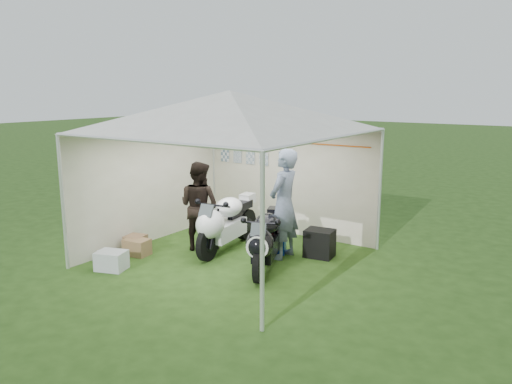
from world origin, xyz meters
TOP-DOWN VIEW (x-y plane):
  - ground at (0.00, 0.00)m, footprint 80.00×80.00m
  - canopy_tent at (-0.00, 0.03)m, footprint 5.66×5.66m
  - motorcycle_white at (-0.35, 0.28)m, footprint 0.64×2.10m
  - motorcycle_black at (0.83, -0.14)m, footprint 1.00×1.87m
  - paddock_stand at (0.49, 0.69)m, footprint 0.50×0.41m
  - person_dark_jacket at (-0.82, 0.10)m, footprint 0.86×0.69m
  - person_blue_jacket at (0.75, 0.59)m, footprint 0.50×0.74m
  - equipment_box at (1.28, 0.99)m, footprint 0.56×0.47m
  - crate_0 at (-1.34, -1.61)m, footprint 0.58×0.51m
  - crate_1 at (-1.75, -0.69)m, footprint 0.40×0.40m
  - crate_2 at (-1.75, -1.39)m, footprint 0.30×0.27m
  - crate_3 at (-1.56, -0.83)m, footprint 0.49×0.38m

SIDE VIEW (x-z plane):
  - ground at x=0.00m, z-range 0.00..0.00m
  - crate_2 at x=-1.75m, z-range 0.00..0.19m
  - crate_3 at x=-1.56m, z-range 0.00..0.30m
  - crate_1 at x=-1.75m, z-range 0.00..0.31m
  - crate_0 at x=-1.34m, z-range 0.00..0.32m
  - paddock_stand at x=0.49m, z-range 0.00..0.32m
  - equipment_box at x=1.28m, z-range 0.00..0.51m
  - motorcycle_black at x=0.83m, z-range 0.06..1.03m
  - motorcycle_white at x=-0.35m, z-range 0.06..1.10m
  - person_dark_jacket at x=-0.82m, z-range 0.00..1.70m
  - person_blue_jacket at x=0.75m, z-range 0.00..2.00m
  - canopy_tent at x=0.00m, z-range 1.08..4.08m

